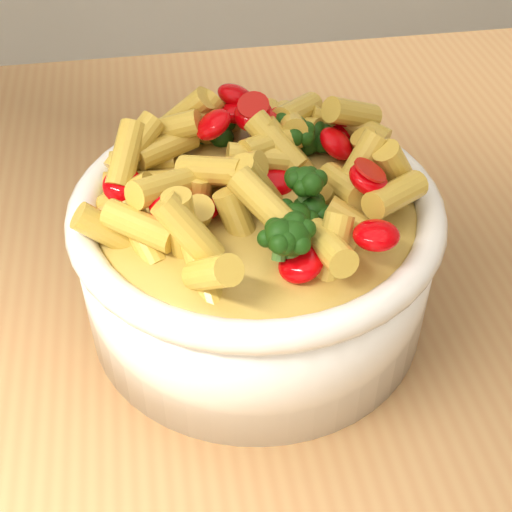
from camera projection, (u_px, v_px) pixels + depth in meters
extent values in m
cube|color=#A37646|center=(187.00, 295.00, 0.59)|extent=(1.20, 0.80, 0.04)
cylinder|color=#A37646|center=(508.00, 302.00, 1.21)|extent=(0.05, 0.05, 0.86)
cylinder|color=white|center=(256.00, 261.00, 0.51)|extent=(0.25, 0.25, 0.10)
ellipsoid|color=white|center=(256.00, 291.00, 0.53)|extent=(0.23, 0.23, 0.04)
torus|color=white|center=(256.00, 208.00, 0.48)|extent=(0.25, 0.25, 0.02)
ellipsoid|color=#F4BE53|center=(256.00, 208.00, 0.48)|extent=(0.22, 0.22, 0.02)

